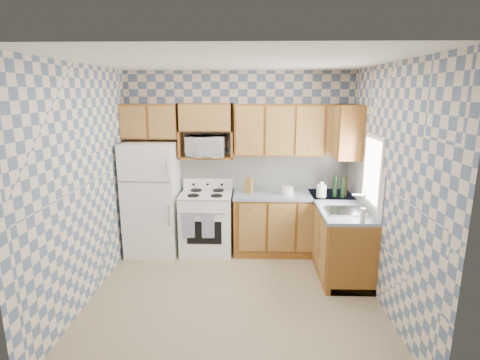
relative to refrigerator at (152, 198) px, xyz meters
The scene contains 29 objects.
floor 1.97m from the refrigerator, 44.43° to the right, with size 3.40×3.40×0.00m, color #857253.
back_wall 1.42m from the refrigerator, 15.35° to the left, with size 3.40×0.02×2.70m, color slate.
right_wall 3.27m from the refrigerator, 22.79° to the right, with size 0.02×3.20×2.70m, color slate.
backsplash_back 1.75m from the refrigerator, 11.47° to the left, with size 2.60×0.01×0.56m, color white.
backsplash_right 3.02m from the refrigerator, ahead, with size 0.01×1.60×0.56m, color white.
refrigerator is the anchor object (origin of this frame).
stove_body 0.89m from the refrigerator, ahead, with size 0.76×0.65×0.90m, color white.
cooktop 0.81m from the refrigerator, ahead, with size 0.76×0.65×0.03m, color silver.
backguard 0.87m from the refrigerator, 20.44° to the left, with size 0.76×0.08×0.17m, color white.
dish_towel_left 0.73m from the refrigerator, 28.78° to the right, with size 0.18×0.03×0.38m, color navy.
dish_towel_right 0.97m from the refrigerator, 20.31° to the right, with size 0.18×0.03×0.38m, color navy.
base_cabinets_back 2.14m from the refrigerator, ahead, with size 1.75×0.60×0.88m, color brown.
base_cabinets_right 2.74m from the refrigerator, ahead, with size 0.60×1.60×0.88m, color brown.
countertop_back 2.10m from the refrigerator, ahead, with size 1.77×0.63×0.04m, color slate.
countertop_right 2.71m from the refrigerator, ahead, with size 0.63×1.60×0.04m, color slate.
upper_cabinets_back 2.34m from the refrigerator, ahead, with size 1.75×0.33×0.74m, color brown.
upper_cabinets_fridge 1.15m from the refrigerator, 94.64° to the left, with size 0.82×0.33×0.50m, color brown.
upper_cabinets_right 2.99m from the refrigerator, ahead, with size 0.33×0.70×0.74m, color brown.
microwave_shelf 1.02m from the refrigerator, 12.94° to the left, with size 0.80×0.33×0.03m, color brown.
microwave 1.12m from the refrigerator, 11.31° to the left, with size 0.56×0.38×0.31m, color white.
sink 2.79m from the refrigerator, 16.65° to the right, with size 0.48×0.40×0.03m, color #B7B7BC.
window 3.13m from the refrigerator, 15.12° to the right, with size 0.02×0.66×0.86m, color white.
bottle_0 2.69m from the refrigerator, ahead, with size 0.07×0.07×0.30m, color black.
bottle_1 2.79m from the refrigerator, ahead, with size 0.07×0.07×0.28m, color black.
bottle_2 2.84m from the refrigerator, ahead, with size 0.07×0.07×0.26m, color #502C0E.
knife_block 1.46m from the refrigerator, ahead, with size 0.10×0.10×0.23m, color brown.
electric_kettle 2.49m from the refrigerator, ahead, with size 0.14×0.14×0.18m, color white.
food_containers 2.01m from the refrigerator, ahead, with size 0.19×0.19×0.13m, color silver, non-canonical shape.
soap_bottle 3.01m from the refrigerator, 23.49° to the right, with size 0.06×0.06×0.17m, color silver.
Camera 1 is at (0.18, -4.08, 2.39)m, focal length 28.00 mm.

